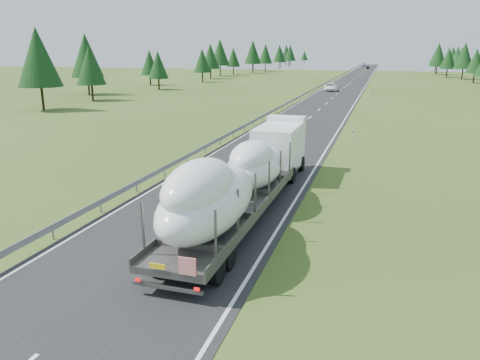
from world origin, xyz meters
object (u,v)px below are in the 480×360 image
(boat_truck, at_px, (244,173))
(distant_car_blue, at_px, (364,65))
(distant_car_dark, at_px, (368,67))
(distant_van, at_px, (330,87))
(highway_sign, at_px, (374,86))

(boat_truck, relative_size, distant_car_blue, 4.56)
(distant_car_dark, relative_size, distant_car_blue, 0.85)
(distant_car_dark, bearing_deg, distant_car_blue, 91.93)
(boat_truck, relative_size, distant_van, 3.50)
(distant_car_dark, xyz_separation_m, distant_car_blue, (-3.78, 38.85, 0.09))
(boat_truck, distance_m, distant_van, 83.07)
(highway_sign, bearing_deg, distant_car_dark, 92.57)
(boat_truck, bearing_deg, distant_van, 93.17)
(highway_sign, height_order, distant_car_blue, highway_sign)
(distant_car_blue, bearing_deg, highway_sign, -86.85)
(highway_sign, xyz_separation_m, boat_truck, (-4.80, -74.16, 0.55))
(distant_van, bearing_deg, distant_car_blue, 85.95)
(distant_car_blue, bearing_deg, distant_van, -89.75)
(distant_van, height_order, distant_car_dark, distant_van)
(boat_truck, xyz_separation_m, distant_car_blue, (-5.49, 258.11, -1.59))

